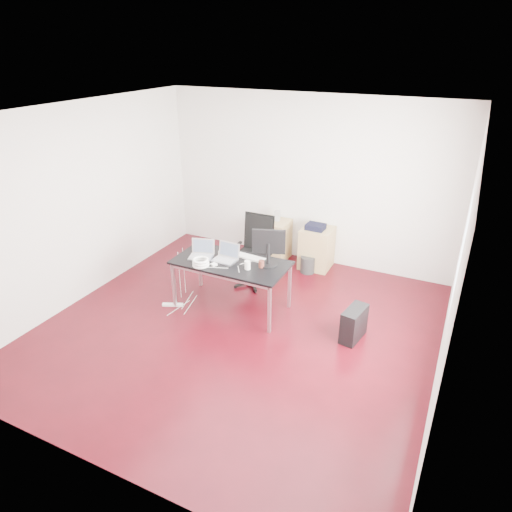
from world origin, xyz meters
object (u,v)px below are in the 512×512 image
at_px(office_chair, 255,247).
at_px(filing_cabinet_left, 274,240).
at_px(pc_tower, 354,324).
at_px(filing_cabinet_right, 317,248).
at_px(desk, 231,265).

height_order(office_chair, filing_cabinet_left, office_chair).
bearing_deg(pc_tower, office_chair, 165.11).
bearing_deg(filing_cabinet_left, filing_cabinet_right, 0.00).
distance_m(desk, pc_tower, 1.84).
height_order(filing_cabinet_right, pc_tower, filing_cabinet_right).
bearing_deg(pc_tower, desk, -170.31).
height_order(filing_cabinet_left, pc_tower, filing_cabinet_left).
distance_m(filing_cabinet_left, filing_cabinet_right, 0.79).
distance_m(office_chair, pc_tower, 2.04).
xyz_separation_m(filing_cabinet_left, filing_cabinet_right, (0.79, 0.00, 0.00)).
bearing_deg(desk, filing_cabinet_right, 69.30).
distance_m(filing_cabinet_right, pc_tower, 2.10).
xyz_separation_m(office_chair, pc_tower, (1.82, -0.83, -0.39)).
xyz_separation_m(filing_cabinet_left, pc_tower, (1.90, -1.77, -0.13)).
bearing_deg(filing_cabinet_right, desk, -110.70).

